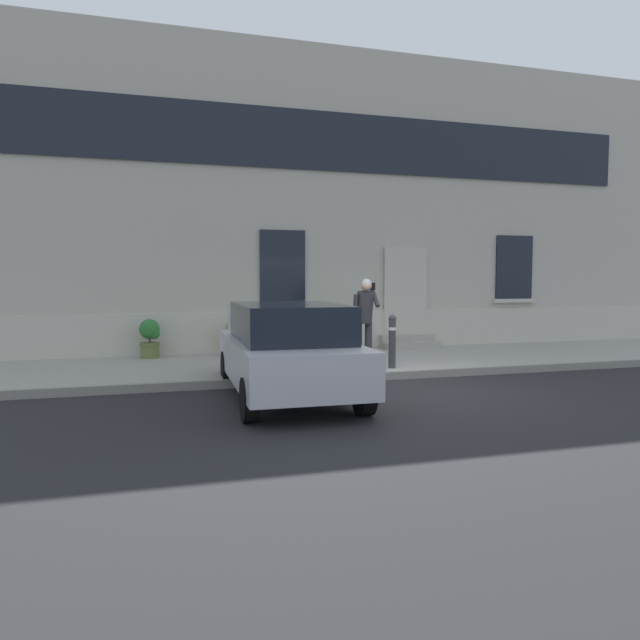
# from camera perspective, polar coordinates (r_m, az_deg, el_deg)

# --- Properties ---
(ground_plane) EXTENTS (80.00, 80.00, 0.00)m
(ground_plane) POSITION_cam_1_polar(r_m,az_deg,el_deg) (10.01, 7.50, -6.82)
(ground_plane) COLOR #232326
(sidewalk) EXTENTS (24.00, 3.60, 0.15)m
(sidewalk) POSITION_cam_1_polar(r_m,az_deg,el_deg) (12.58, 2.35, -4.21)
(sidewalk) COLOR #99968E
(sidewalk) RESTS_ON ground
(curb_edge) EXTENTS (24.00, 0.12, 0.15)m
(curb_edge) POSITION_cam_1_polar(r_m,az_deg,el_deg) (10.85, 5.50, -5.55)
(curb_edge) COLOR gray
(curb_edge) RESTS_ON ground
(building_facade) EXTENTS (24.00, 1.52, 7.50)m
(building_facade) POSITION_cam_1_polar(r_m,az_deg,el_deg) (14.94, -0.69, 11.15)
(building_facade) COLOR #B2AD9E
(building_facade) RESTS_ON ground
(entrance_stoop) EXTENTS (1.44, 0.64, 0.32)m
(entrance_stoop) POSITION_cam_1_polar(r_m,az_deg,el_deg) (14.79, 8.72, -2.20)
(entrance_stoop) COLOR #9E998E
(entrance_stoop) RESTS_ON sidewalk
(hatchback_car_silver) EXTENTS (1.87, 4.10, 1.50)m
(hatchback_car_silver) POSITION_cam_1_polar(r_m,az_deg,el_deg) (9.10, -3.24, -2.86)
(hatchback_car_silver) COLOR #B7B7BF
(hatchback_car_silver) RESTS_ON ground
(bollard_near_person) EXTENTS (0.15, 0.15, 1.04)m
(bollard_near_person) POSITION_cam_1_polar(r_m,az_deg,el_deg) (11.33, 7.13, -1.90)
(bollard_near_person) COLOR #333338
(bollard_near_person) RESTS_ON sidewalk
(person_on_phone) EXTENTS (0.51, 0.51, 1.74)m
(person_on_phone) POSITION_cam_1_polar(r_m,az_deg,el_deg) (11.77, 4.40, 0.47)
(person_on_phone) COLOR #2D2D33
(person_on_phone) RESTS_ON sidewalk
(planter_olive) EXTENTS (0.44, 0.44, 0.86)m
(planter_olive) POSITION_cam_1_polar(r_m,az_deg,el_deg) (13.21, -16.42, -1.66)
(planter_olive) COLOR #606B38
(planter_olive) RESTS_ON sidewalk
(planter_terracotta) EXTENTS (0.44, 0.44, 0.86)m
(planter_terracotta) POSITION_cam_1_polar(r_m,az_deg,el_deg) (13.15, -8.28, -1.56)
(planter_terracotta) COLOR #B25B38
(planter_terracotta) RESTS_ON sidewalk
(planter_charcoal) EXTENTS (0.44, 0.44, 0.86)m
(planter_charcoal) POSITION_cam_1_polar(r_m,az_deg,el_deg) (13.44, -0.33, -1.40)
(planter_charcoal) COLOR #2D2D30
(planter_charcoal) RESTS_ON sidewalk
(planter_cream) EXTENTS (0.44, 0.44, 0.86)m
(planter_cream) POSITION_cam_1_polar(r_m,az_deg,el_deg) (13.94, 1.81, -1.20)
(planter_cream) COLOR beige
(planter_cream) RESTS_ON sidewalk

